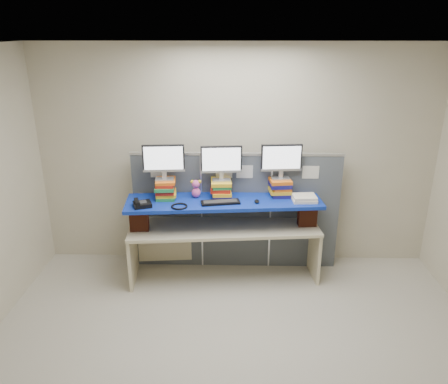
{
  "coord_description": "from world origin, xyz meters",
  "views": [
    {
      "loc": [
        -0.03,
        -3.3,
        2.93
      ],
      "look_at": [
        -0.14,
        1.5,
        1.13
      ],
      "focal_mm": 35.0,
      "sensor_mm": 36.0,
      "label": 1
    }
  ],
  "objects_px": {
    "monitor_right": "(281,159)",
    "blue_board": "(224,202)",
    "desk_phone": "(142,204)",
    "monitor_center": "(221,161)",
    "keyboard": "(220,202)",
    "desk": "(224,236)",
    "monitor_left": "(164,160)"
  },
  "relations": [
    {
      "from": "monitor_center",
      "to": "keyboard",
      "type": "relative_size",
      "value": 1.04
    },
    {
      "from": "keyboard",
      "to": "desk_phone",
      "type": "bearing_deg",
      "value": 177.02
    },
    {
      "from": "blue_board",
      "to": "monitor_center",
      "type": "relative_size",
      "value": 4.72
    },
    {
      "from": "blue_board",
      "to": "monitor_right",
      "type": "relative_size",
      "value": 4.72
    },
    {
      "from": "desk",
      "to": "blue_board",
      "type": "bearing_deg",
      "value": 0.0
    },
    {
      "from": "monitor_right",
      "to": "blue_board",
      "type": "bearing_deg",
      "value": -170.24
    },
    {
      "from": "desk",
      "to": "blue_board",
      "type": "distance_m",
      "value": 0.46
    },
    {
      "from": "blue_board",
      "to": "monitor_right",
      "type": "distance_m",
      "value": 0.84
    },
    {
      "from": "monitor_left",
      "to": "keyboard",
      "type": "distance_m",
      "value": 0.82
    },
    {
      "from": "monitor_center",
      "to": "monitor_right",
      "type": "bearing_deg",
      "value": -0.0
    },
    {
      "from": "desk",
      "to": "desk_phone",
      "type": "height_order",
      "value": "desk_phone"
    },
    {
      "from": "blue_board",
      "to": "desk_phone",
      "type": "height_order",
      "value": "desk_phone"
    },
    {
      "from": "blue_board",
      "to": "desk_phone",
      "type": "xyz_separation_m",
      "value": [
        -0.93,
        -0.23,
        0.05
      ]
    },
    {
      "from": "monitor_right",
      "to": "desk_phone",
      "type": "bearing_deg",
      "value": -171.02
    },
    {
      "from": "blue_board",
      "to": "monitor_center",
      "type": "distance_m",
      "value": 0.48
    },
    {
      "from": "blue_board",
      "to": "monitor_center",
      "type": "height_order",
      "value": "monitor_center"
    },
    {
      "from": "keyboard",
      "to": "desk",
      "type": "bearing_deg",
      "value": 59.64
    },
    {
      "from": "desk",
      "to": "desk_phone",
      "type": "bearing_deg",
      "value": -171.59
    },
    {
      "from": "desk",
      "to": "monitor_right",
      "type": "bearing_deg",
      "value": 9.76
    },
    {
      "from": "monitor_left",
      "to": "monitor_right",
      "type": "xyz_separation_m",
      "value": [
        1.38,
        0.13,
        -0.02
      ]
    },
    {
      "from": "keyboard",
      "to": "blue_board",
      "type": "bearing_deg",
      "value": 59.64
    },
    {
      "from": "monitor_right",
      "to": "desk_phone",
      "type": "xyz_separation_m",
      "value": [
        -1.61,
        -0.41,
        -0.42
      ]
    },
    {
      "from": "desk",
      "to": "monitor_center",
      "type": "height_order",
      "value": "monitor_center"
    },
    {
      "from": "desk_phone",
      "to": "blue_board",
      "type": "bearing_deg",
      "value": -7.1
    },
    {
      "from": "blue_board",
      "to": "keyboard",
      "type": "distance_m",
      "value": 0.12
    },
    {
      "from": "desk",
      "to": "monitor_left",
      "type": "relative_size",
      "value": 4.77
    },
    {
      "from": "blue_board",
      "to": "monitor_right",
      "type": "height_order",
      "value": "monitor_right"
    },
    {
      "from": "desk",
      "to": "blue_board",
      "type": "xyz_separation_m",
      "value": [
        0.0,
        0.0,
        0.46
      ]
    },
    {
      "from": "monitor_center",
      "to": "desk_phone",
      "type": "relative_size",
      "value": 1.99
    },
    {
      "from": "monitor_center",
      "to": "keyboard",
      "type": "bearing_deg",
      "value": -96.51
    },
    {
      "from": "blue_board",
      "to": "monitor_left",
      "type": "height_order",
      "value": "monitor_left"
    },
    {
      "from": "desk",
      "to": "monitor_center",
      "type": "xyz_separation_m",
      "value": [
        -0.03,
        0.12,
        0.92
      ]
    }
  ]
}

